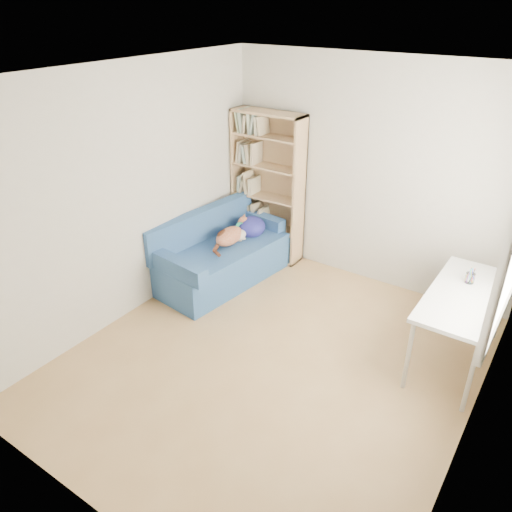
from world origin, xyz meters
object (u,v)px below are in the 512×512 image
at_px(bookshelf, 268,193).
at_px(desk, 465,300).
at_px(pen_cup, 470,277).
at_px(sofa, 221,254).

height_order(bookshelf, desk, bookshelf).
relative_size(bookshelf, pen_cup, 11.82).
bearing_deg(sofa, bookshelf, 89.68).
height_order(bookshelf, pen_cup, bookshelf).
distance_m(desk, pen_cup, 0.26).
bearing_deg(bookshelf, sofa, -97.32).
relative_size(sofa, bookshelf, 0.94).
bearing_deg(sofa, pen_cup, 11.26).
xyz_separation_m(sofa, bookshelf, (0.11, 0.85, 0.55)).
height_order(sofa, pen_cup, pen_cup).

